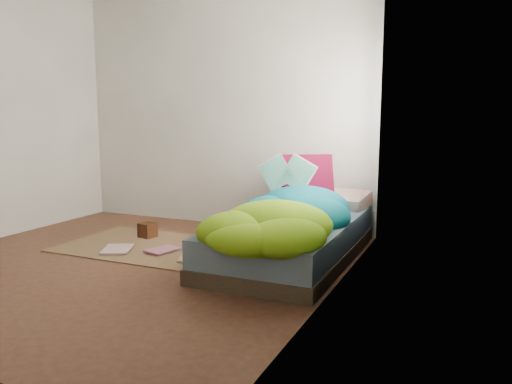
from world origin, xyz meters
TOP-DOWN VIEW (x-y plane):
  - ground at (0.00, 0.00)m, footprint 3.50×3.50m
  - room_walls at (0.01, 0.01)m, footprint 3.54×3.54m
  - bed at (1.22, 0.72)m, footprint 1.00×2.00m
  - duvet at (1.22, 0.50)m, footprint 0.96×1.84m
  - rug at (-0.15, 0.55)m, footprint 1.60×1.10m
  - pillow_floral at (1.40, 1.52)m, footprint 0.65×0.46m
  - pillow_magenta at (1.11, 1.47)m, footprint 0.51×0.39m
  - open_book at (1.06, 1.01)m, footprint 0.44×0.21m
  - wooden_box at (-0.37, 0.82)m, footprint 0.17×0.17m
  - floor_book_a at (-0.41, 0.22)m, footprint 0.36×0.40m
  - floor_book_b at (-0.01, 0.45)m, footprint 0.28×0.33m
  - floor_book_c at (0.36, 0.28)m, footprint 0.29×0.33m

SIDE VIEW (x-z plane):
  - ground at x=0.00m, z-range 0.00..0.00m
  - rug at x=-0.15m, z-range 0.00..0.01m
  - floor_book_c at x=0.36m, z-range 0.01..0.03m
  - floor_book_a at x=-0.41m, z-range 0.01..0.04m
  - floor_book_b at x=-0.01m, z-range 0.01..0.04m
  - wooden_box at x=-0.37m, z-range 0.01..0.16m
  - bed at x=1.22m, z-range 0.00..0.34m
  - pillow_floral at x=1.40m, z-range 0.34..0.47m
  - duvet at x=1.22m, z-range 0.34..0.68m
  - pillow_magenta at x=1.11m, z-range 0.34..0.84m
  - open_book at x=1.06m, z-range 0.68..0.94m
  - room_walls at x=0.01m, z-range 0.32..2.94m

